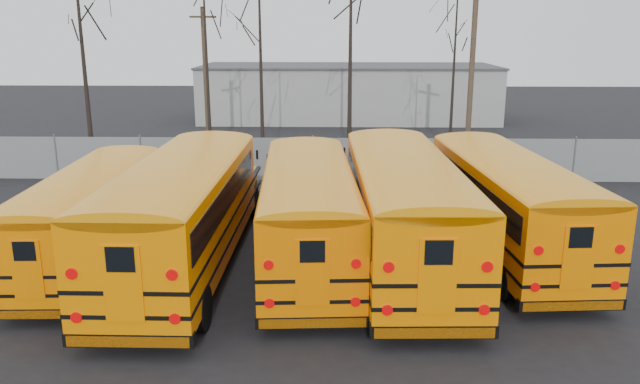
{
  "coord_description": "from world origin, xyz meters",
  "views": [
    {
      "loc": [
        1.02,
        -16.26,
        6.93
      ],
      "look_at": [
        0.54,
        3.81,
        1.6
      ],
      "focal_mm": 35.0,
      "sensor_mm": 36.0,
      "label": 1
    }
  ],
  "objects_px": {
    "bus_c": "(308,204)",
    "bus_e": "(506,195)",
    "bus_b": "(185,204)",
    "bus_d": "(403,200)",
    "utility_pole_left": "(206,80)",
    "utility_pole_right": "(471,75)",
    "bus_a": "(93,208)"
  },
  "relations": [
    {
      "from": "bus_c",
      "to": "bus_e",
      "type": "height_order",
      "value": "bus_e"
    },
    {
      "from": "bus_b",
      "to": "bus_d",
      "type": "distance_m",
      "value": 6.37
    },
    {
      "from": "utility_pole_left",
      "to": "utility_pole_right",
      "type": "relative_size",
      "value": 0.9
    },
    {
      "from": "bus_b",
      "to": "utility_pole_left",
      "type": "height_order",
      "value": "utility_pole_left"
    },
    {
      "from": "bus_b",
      "to": "utility_pole_left",
      "type": "distance_m",
      "value": 17.61
    },
    {
      "from": "bus_d",
      "to": "bus_e",
      "type": "xyz_separation_m",
      "value": [
        3.33,
        1.13,
        -0.14
      ]
    },
    {
      "from": "bus_d",
      "to": "bus_a",
      "type": "bearing_deg",
      "value": 178.14
    },
    {
      "from": "bus_b",
      "to": "utility_pole_right",
      "type": "bearing_deg",
      "value": 53.43
    },
    {
      "from": "bus_c",
      "to": "bus_d",
      "type": "height_order",
      "value": "bus_d"
    },
    {
      "from": "bus_a",
      "to": "utility_pole_left",
      "type": "relative_size",
      "value": 1.3
    },
    {
      "from": "bus_c",
      "to": "bus_d",
      "type": "distance_m",
      "value": 2.81
    },
    {
      "from": "bus_d",
      "to": "utility_pole_right",
      "type": "height_order",
      "value": "utility_pole_right"
    },
    {
      "from": "bus_b",
      "to": "bus_c",
      "type": "distance_m",
      "value": 3.6
    },
    {
      "from": "utility_pole_left",
      "to": "bus_b",
      "type": "bearing_deg",
      "value": -101.27
    },
    {
      "from": "bus_b",
      "to": "bus_e",
      "type": "bearing_deg",
      "value": 10.18
    },
    {
      "from": "utility_pole_left",
      "to": "bus_a",
      "type": "bearing_deg",
      "value": -110.88
    },
    {
      "from": "utility_pole_right",
      "to": "bus_e",
      "type": "bearing_deg",
      "value": -74.64
    },
    {
      "from": "utility_pole_left",
      "to": "bus_d",
      "type": "bearing_deg",
      "value": -81.77
    },
    {
      "from": "bus_e",
      "to": "utility_pole_left",
      "type": "height_order",
      "value": "utility_pole_left"
    },
    {
      "from": "bus_c",
      "to": "utility_pole_right",
      "type": "bearing_deg",
      "value": 58.32
    },
    {
      "from": "bus_a",
      "to": "utility_pole_right",
      "type": "bearing_deg",
      "value": 43.11
    },
    {
      "from": "bus_d",
      "to": "utility_pole_left",
      "type": "height_order",
      "value": "utility_pole_left"
    },
    {
      "from": "bus_d",
      "to": "bus_e",
      "type": "distance_m",
      "value": 3.52
    },
    {
      "from": "bus_a",
      "to": "bus_c",
      "type": "xyz_separation_m",
      "value": [
        6.45,
        0.06,
        0.15
      ]
    },
    {
      "from": "bus_a",
      "to": "bus_c",
      "type": "bearing_deg",
      "value": -1.96
    },
    {
      "from": "bus_b",
      "to": "bus_e",
      "type": "relative_size",
      "value": 1.06
    },
    {
      "from": "bus_d",
      "to": "bus_e",
      "type": "height_order",
      "value": "bus_d"
    },
    {
      "from": "bus_d",
      "to": "utility_pole_left",
      "type": "bearing_deg",
      "value": 116.8
    },
    {
      "from": "bus_a",
      "to": "bus_c",
      "type": "distance_m",
      "value": 6.46
    },
    {
      "from": "bus_c",
      "to": "bus_a",
      "type": "bearing_deg",
      "value": 176.96
    },
    {
      "from": "bus_c",
      "to": "utility_pole_left",
      "type": "relative_size",
      "value": 1.42
    },
    {
      "from": "bus_e",
      "to": "utility_pole_left",
      "type": "relative_size",
      "value": 1.44
    }
  ]
}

